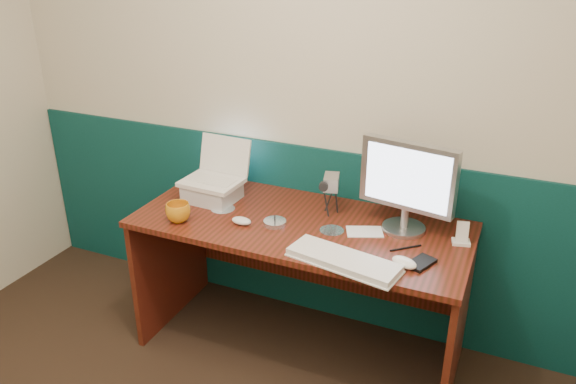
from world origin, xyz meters
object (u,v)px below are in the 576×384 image
at_px(laptop, 210,162).
at_px(keyboard, 344,261).
at_px(desk, 300,288).
at_px(monitor, 408,186).
at_px(camcorder, 331,193).
at_px(mug, 178,212).

bearing_deg(laptop, keyboard, -19.07).
height_order(laptop, keyboard, laptop).
xyz_separation_m(desk, monitor, (0.47, 0.12, 0.60)).
height_order(desk, monitor, monitor).
bearing_deg(desk, camcorder, 56.74).
bearing_deg(camcorder, mug, -164.91).
distance_m(laptop, monitor, 0.99).
xyz_separation_m(desk, mug, (-0.54, -0.22, 0.42)).
bearing_deg(keyboard, desk, 148.60).
relative_size(desk, monitor, 3.61).
relative_size(monitor, keyboard, 0.93).
xyz_separation_m(desk, laptop, (-0.52, 0.05, 0.58)).
bearing_deg(mug, camcorder, 30.34).
relative_size(desk, laptop, 5.46).
distance_m(desk, laptop, 0.78).
bearing_deg(mug, keyboard, -3.52).
height_order(keyboard, camcorder, camcorder).
relative_size(desk, camcorder, 7.32).
distance_m(laptop, mug, 0.32).
bearing_deg(laptop, desk, -3.10).
xyz_separation_m(monitor, mug, (-1.01, -0.35, -0.17)).
bearing_deg(monitor, laptop, -165.40).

